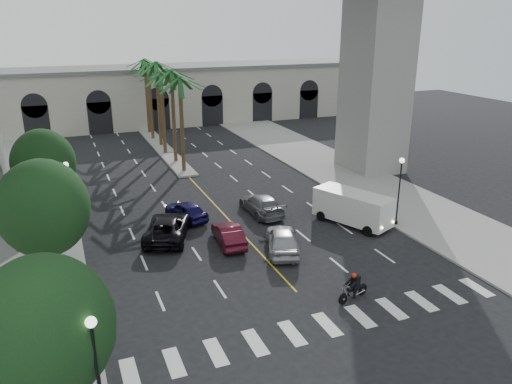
{
  "coord_description": "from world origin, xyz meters",
  "views": [
    {
      "loc": [
        -11.67,
        -20.53,
        14.79
      ],
      "look_at": [
        -0.91,
        6.0,
        4.94
      ],
      "focal_mm": 35.0,
      "sensor_mm": 36.0,
      "label": 1
    }
  ],
  "objects_px": {
    "lamp_post_left_near": "(97,369)",
    "pedestrian_b": "(31,324)",
    "lamp_post_left_far": "(69,191)",
    "traffic_signal_far": "(87,297)",
    "motorcycle_rider": "(354,287)",
    "traffic_signal_near": "(95,345)",
    "pedestrian_a": "(47,348)",
    "cargo_van": "(353,207)",
    "car_b": "(229,235)",
    "car_a": "(282,240)",
    "car_e": "(186,211)",
    "lamp_post_right": "(400,186)",
    "car_c": "(167,227)",
    "car_d": "(262,204)"
  },
  "relations": [
    {
      "from": "lamp_post_left_far",
      "to": "pedestrian_b",
      "type": "bearing_deg",
      "value": -100.93
    },
    {
      "from": "traffic_signal_far",
      "to": "car_a",
      "type": "distance_m",
      "value": 14.12
    },
    {
      "from": "cargo_van",
      "to": "traffic_signal_far",
      "type": "bearing_deg",
      "value": 178.35
    },
    {
      "from": "traffic_signal_near",
      "to": "motorcycle_rider",
      "type": "height_order",
      "value": "traffic_signal_near"
    },
    {
      "from": "car_c",
      "to": "car_e",
      "type": "xyz_separation_m",
      "value": [
        2.13,
        2.98,
        -0.09
      ]
    },
    {
      "from": "lamp_post_right",
      "to": "motorcycle_rider",
      "type": "height_order",
      "value": "lamp_post_right"
    },
    {
      "from": "traffic_signal_far",
      "to": "car_a",
      "type": "bearing_deg",
      "value": 24.08
    },
    {
      "from": "lamp_post_right",
      "to": "traffic_signal_far",
      "type": "xyz_separation_m",
      "value": [
        -22.7,
        -6.5,
        -0.71
      ]
    },
    {
      "from": "car_c",
      "to": "pedestrian_b",
      "type": "bearing_deg",
      "value": 68.86
    },
    {
      "from": "lamp_post_left_far",
      "to": "car_e",
      "type": "bearing_deg",
      "value": -5.3
    },
    {
      "from": "lamp_post_left_far",
      "to": "motorcycle_rider",
      "type": "height_order",
      "value": "lamp_post_left_far"
    },
    {
      "from": "traffic_signal_near",
      "to": "pedestrian_b",
      "type": "relative_size",
      "value": 2.29
    },
    {
      "from": "traffic_signal_near",
      "to": "motorcycle_rider",
      "type": "bearing_deg",
      "value": 10.75
    },
    {
      "from": "car_d",
      "to": "car_e",
      "type": "relative_size",
      "value": 1.24
    },
    {
      "from": "lamp_post_left_far",
      "to": "car_c",
      "type": "height_order",
      "value": "lamp_post_left_far"
    },
    {
      "from": "motorcycle_rider",
      "to": "pedestrian_a",
      "type": "xyz_separation_m",
      "value": [
        -15.86,
        0.01,
        0.36
      ]
    },
    {
      "from": "lamp_post_left_near",
      "to": "pedestrian_b",
      "type": "distance_m",
      "value": 8.4
    },
    {
      "from": "traffic_signal_near",
      "to": "pedestrian_b",
      "type": "bearing_deg",
      "value": 117.35
    },
    {
      "from": "lamp_post_right",
      "to": "cargo_van",
      "type": "height_order",
      "value": "lamp_post_right"
    },
    {
      "from": "car_e",
      "to": "cargo_van",
      "type": "relative_size",
      "value": 0.69
    },
    {
      "from": "cargo_van",
      "to": "car_b",
      "type": "bearing_deg",
      "value": 155.51
    },
    {
      "from": "traffic_signal_near",
      "to": "pedestrian_a",
      "type": "height_order",
      "value": "traffic_signal_near"
    },
    {
      "from": "motorcycle_rider",
      "to": "car_b",
      "type": "height_order",
      "value": "motorcycle_rider"
    },
    {
      "from": "car_c",
      "to": "car_a",
      "type": "bearing_deg",
      "value": 164.45
    },
    {
      "from": "motorcycle_rider",
      "to": "pedestrian_a",
      "type": "distance_m",
      "value": 15.87
    },
    {
      "from": "lamp_post_left_far",
      "to": "cargo_van",
      "type": "distance_m",
      "value": 20.98
    },
    {
      "from": "pedestrian_b",
      "to": "lamp_post_left_far",
      "type": "bearing_deg",
      "value": 78.02
    },
    {
      "from": "lamp_post_left_far",
      "to": "car_a",
      "type": "xyz_separation_m",
      "value": [
        12.9,
        -8.78,
        -2.37
      ]
    },
    {
      "from": "car_c",
      "to": "car_d",
      "type": "relative_size",
      "value": 1.12
    },
    {
      "from": "car_c",
      "to": "car_e",
      "type": "distance_m",
      "value": 3.66
    },
    {
      "from": "car_a",
      "to": "pedestrian_a",
      "type": "relative_size",
      "value": 2.64
    },
    {
      "from": "traffic_signal_near",
      "to": "motorcycle_rider",
      "type": "xyz_separation_m",
      "value": [
        13.92,
        2.64,
        -1.77
      ]
    },
    {
      "from": "lamp_post_left_near",
      "to": "pedestrian_b",
      "type": "xyz_separation_m",
      "value": [
        -2.57,
        7.67,
        -2.27
      ]
    },
    {
      "from": "lamp_post_left_near",
      "to": "traffic_signal_near",
      "type": "height_order",
      "value": "lamp_post_left_near"
    },
    {
      "from": "car_e",
      "to": "cargo_van",
      "type": "xyz_separation_m",
      "value": [
        11.54,
        -5.74,
        0.67
      ]
    },
    {
      "from": "cargo_van",
      "to": "pedestrian_a",
      "type": "distance_m",
      "value": 23.63
    },
    {
      "from": "traffic_signal_far",
      "to": "car_d",
      "type": "relative_size",
      "value": 0.67
    },
    {
      "from": "traffic_signal_far",
      "to": "car_d",
      "type": "height_order",
      "value": "traffic_signal_far"
    },
    {
      "from": "lamp_post_left_near",
      "to": "lamp_post_right",
      "type": "xyz_separation_m",
      "value": [
        22.8,
        13.0,
        0.0
      ]
    },
    {
      "from": "motorcycle_rider",
      "to": "traffic_signal_near",
      "type": "bearing_deg",
      "value": 173.76
    },
    {
      "from": "cargo_van",
      "to": "pedestrian_b",
      "type": "relative_size",
      "value": 3.98
    },
    {
      "from": "traffic_signal_far",
      "to": "traffic_signal_near",
      "type": "bearing_deg",
      "value": -90.0
    },
    {
      "from": "motorcycle_rider",
      "to": "car_b",
      "type": "xyz_separation_m",
      "value": [
        -4.12,
        9.49,
        -0.01
      ]
    },
    {
      "from": "motorcycle_rider",
      "to": "traffic_signal_far",
      "type": "bearing_deg",
      "value": 157.44
    },
    {
      "from": "motorcycle_rider",
      "to": "cargo_van",
      "type": "xyz_separation_m",
      "value": [
        5.84,
        9.34,
        0.67
      ]
    },
    {
      "from": "lamp_post_left_near",
      "to": "traffic_signal_far",
      "type": "distance_m",
      "value": 6.54
    },
    {
      "from": "motorcycle_rider",
      "to": "cargo_van",
      "type": "height_order",
      "value": "cargo_van"
    },
    {
      "from": "car_a",
      "to": "car_d",
      "type": "distance_m",
      "value": 7.08
    },
    {
      "from": "motorcycle_rider",
      "to": "car_e",
      "type": "distance_m",
      "value": 16.12
    },
    {
      "from": "lamp_post_left_far",
      "to": "pedestrian_a",
      "type": "relative_size",
      "value": 2.81
    }
  ]
}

